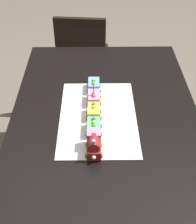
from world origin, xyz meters
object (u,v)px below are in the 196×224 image
(cake_locomotive, at_px, (94,144))
(cake_car_flatbed_lemon, at_px, (94,112))
(birthday_candle, at_px, (94,89))
(cake_car_hopper_mint_green, at_px, (94,127))
(dining_table, at_px, (105,124))
(chair, at_px, (83,56))
(cake_car_caboose_bubblegum, at_px, (94,98))
(cake_car_gondola_sky_blue, at_px, (94,86))

(cake_locomotive, height_order, cake_car_flatbed_lemon, cake_locomotive)
(cake_car_flatbed_lemon, bearing_deg, birthday_candle, -0.00)
(cake_car_hopper_mint_green, distance_m, birthday_candle, 0.24)
(dining_table, bearing_deg, birthday_candle, 50.82)
(chair, bearing_deg, birthday_candle, 101.11)
(birthday_candle, bearing_deg, cake_car_caboose_bubblegum, 0.00)
(cake_locomotive, relative_size, cake_car_hopper_mint_green, 1.40)
(dining_table, bearing_deg, cake_car_gondola_sky_blue, 18.89)
(dining_table, height_order, cake_car_caboose_bubblegum, cake_car_caboose_bubblegum)
(dining_table, height_order, birthday_candle, birthday_candle)
(cake_car_hopper_mint_green, relative_size, cake_car_gondola_sky_blue, 1.00)
(cake_car_gondola_sky_blue, bearing_deg, cake_car_hopper_mint_green, 180.00)
(cake_car_caboose_bubblegum, bearing_deg, birthday_candle, -180.00)
(chair, distance_m, cake_locomotive, 1.38)
(dining_table, xyz_separation_m, cake_locomotive, (-0.31, 0.06, 0.16))
(cake_locomotive, bearing_deg, cake_car_hopper_mint_green, 0.00)
(cake_car_caboose_bubblegum, distance_m, cake_car_gondola_sky_blue, 0.12)
(chair, relative_size, cake_car_caboose_bubblegum, 8.60)
(chair, bearing_deg, cake_locomotive, 99.62)
(dining_table, distance_m, cake_locomotive, 0.35)
(chair, height_order, cake_car_gondola_sky_blue, chair)
(dining_table, relative_size, cake_car_caboose_bubblegum, 14.00)
(cake_car_flatbed_lemon, distance_m, cake_car_gondola_sky_blue, 0.23)
(chair, bearing_deg, cake_car_gondola_sky_blue, 101.94)
(chair, distance_m, cake_car_flatbed_lemon, 1.14)
(cake_car_flatbed_lemon, height_order, cake_car_caboose_bubblegum, same)
(cake_car_flatbed_lemon, relative_size, birthday_candle, 1.81)
(cake_car_hopper_mint_green, distance_m, cake_car_caboose_bubblegum, 0.24)
(cake_car_hopper_mint_green, bearing_deg, dining_table, -18.73)
(cake_locomotive, bearing_deg, chair, 4.16)
(chair, xyz_separation_m, cake_car_hopper_mint_green, (-1.21, -0.10, 0.30))
(cake_locomotive, distance_m, cake_car_caboose_bubblegum, 0.36)
(dining_table, bearing_deg, cake_car_caboose_bubblegum, 46.11)
(cake_locomotive, distance_m, cake_car_flatbed_lemon, 0.25)
(cake_car_hopper_mint_green, distance_m, cake_car_flatbed_lemon, 0.12)
(cake_locomotive, distance_m, cake_car_hopper_mint_green, 0.13)
(cake_car_hopper_mint_green, bearing_deg, chair, 4.60)
(cake_car_caboose_bubblegum, height_order, birthday_candle, birthday_candle)
(cake_car_gondola_sky_blue, xyz_separation_m, birthday_candle, (-0.13, -0.00, 0.07))
(birthday_candle, bearing_deg, cake_car_flatbed_lemon, 180.00)
(cake_car_hopper_mint_green, xyz_separation_m, cake_car_gondola_sky_blue, (0.35, 0.00, -0.00))
(dining_table, distance_m, cake_car_hopper_mint_green, 0.23)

